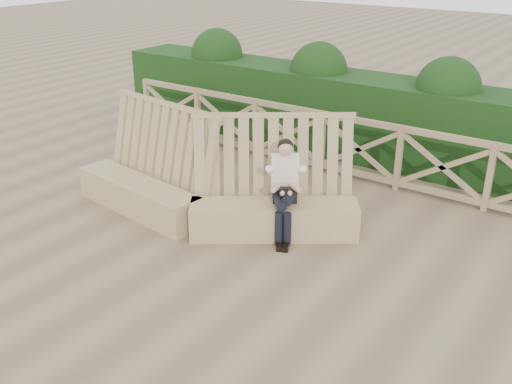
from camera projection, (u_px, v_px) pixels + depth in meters
The scene contains 5 objects.
ground at pixel (234, 266), 7.26m from camera, with size 60.00×60.00×0.00m, color brown.
bench at pixel (205, 195), 8.28m from camera, with size 4.36×1.99×1.62m.
woman at pixel (285, 185), 7.74m from camera, with size 0.65×0.81×1.38m.
guardrail at pixel (359, 149), 9.65m from camera, with size 10.10×0.09×1.10m.
hedge at pixel (388, 121), 10.47m from camera, with size 12.00×1.20×1.50m, color black.
Camera 1 is at (3.83, -4.95, 3.81)m, focal length 40.00 mm.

